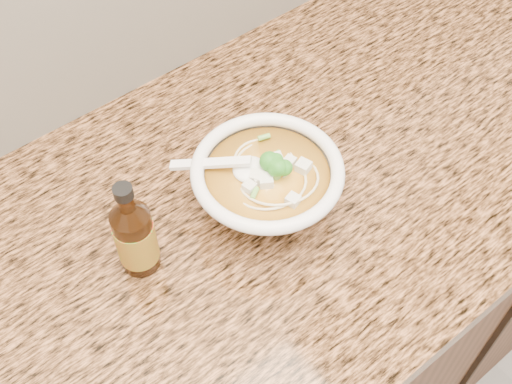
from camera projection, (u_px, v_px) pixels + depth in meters
cabinet at (186, 382)px, 1.26m from camera, size 4.00×0.65×0.86m
counter_slab at (159, 263)px, 0.91m from camera, size 4.00×0.68×0.04m
soup_bowl at (267, 187)px, 0.90m from camera, size 0.21×0.21×0.12m
hot_sauce_bottle at (135, 237)px, 0.84m from camera, size 0.06×0.06×0.17m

